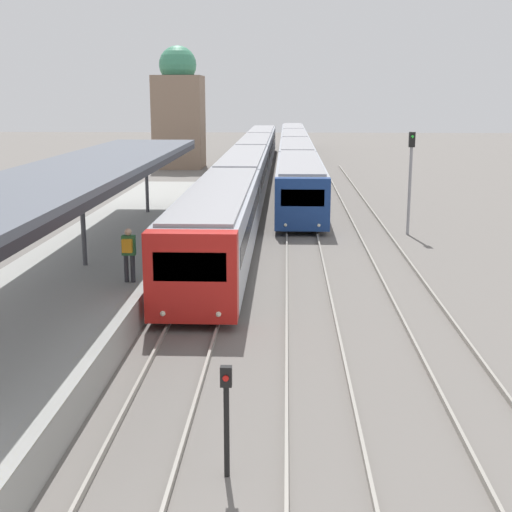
% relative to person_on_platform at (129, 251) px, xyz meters
% --- Properties ---
extents(platform_canopy, '(4.00, 27.56, 3.32)m').
position_rel_person_on_platform_xyz_m(platform_canopy, '(-1.94, 2.18, 2.21)').
color(platform_canopy, '#4C515B').
rests_on(platform_canopy, station_platform).
extents(person_on_platform, '(0.40, 0.40, 1.66)m').
position_rel_person_on_platform_xyz_m(person_on_platform, '(0.00, 0.00, 0.00)').
color(person_on_platform, '#2D2D33').
rests_on(person_on_platform, station_platform).
extents(train_near, '(2.63, 66.66, 2.96)m').
position_rel_person_on_platform_xyz_m(train_near, '(2.11, 31.47, -0.29)').
color(train_near, red).
rests_on(train_near, ground_plane).
extents(train_far, '(2.62, 62.14, 2.87)m').
position_rel_person_on_platform_xyz_m(train_far, '(5.51, 43.16, -0.34)').
color(train_far, navy).
rests_on(train_far, ground_plane).
extents(signal_post_near, '(0.20, 0.21, 2.05)m').
position_rel_person_on_platform_xyz_m(signal_post_near, '(3.75, -9.49, -0.68)').
color(signal_post_near, black).
rests_on(signal_post_near, ground_plane).
extents(signal_mast_far, '(0.28, 0.29, 4.85)m').
position_rel_person_on_platform_xyz_m(signal_mast_far, '(10.57, 12.90, 1.12)').
color(signal_mast_far, gray).
rests_on(signal_mast_far, ground_plane).
extents(distant_domed_building, '(4.33, 4.33, 10.76)m').
position_rel_person_on_platform_xyz_m(distant_domed_building, '(-4.97, 44.16, 3.12)').
color(distant_domed_building, '#89705B').
rests_on(distant_domed_building, ground_plane).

